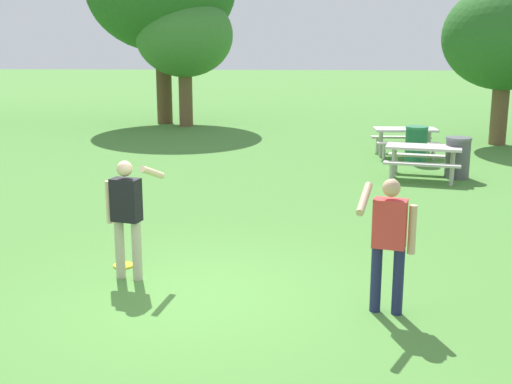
% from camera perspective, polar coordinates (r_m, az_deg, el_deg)
% --- Properties ---
extents(ground_plane, '(120.00, 120.00, 0.00)m').
position_cam_1_polar(ground_plane, '(8.53, -5.07, -8.98)').
color(ground_plane, '#4C8438').
extents(person_thrower, '(0.74, 0.64, 1.64)m').
position_cam_1_polar(person_thrower, '(8.97, -11.11, -1.58)').
color(person_thrower, '#B7AD93').
rests_on(person_thrower, ground).
extents(person_catcher, '(0.74, 0.64, 1.64)m').
position_cam_1_polar(person_catcher, '(7.84, 11.44, -3.76)').
color(person_catcher, '#1E234C').
rests_on(person_catcher, ground).
extents(frisbee, '(0.29, 0.29, 0.03)m').
position_cam_1_polar(frisbee, '(9.74, -11.40, -6.24)').
color(frisbee, yellow).
rests_on(frisbee, ground).
extents(picnic_table_near, '(1.98, 1.78, 0.77)m').
position_cam_1_polar(picnic_table_near, '(15.78, 14.29, 3.15)').
color(picnic_table_near, beige).
rests_on(picnic_table_near, ground).
extents(picnic_table_far, '(1.74, 1.46, 0.77)m').
position_cam_1_polar(picnic_table_far, '(18.74, 12.79, 4.77)').
color(picnic_table_far, beige).
rests_on(picnic_table_far, ground).
extents(trash_can_beside_table, '(0.59, 0.59, 0.96)m').
position_cam_1_polar(trash_can_beside_table, '(17.78, 13.70, 4.02)').
color(trash_can_beside_table, '#1E663D').
rests_on(trash_can_beside_table, ground).
extents(trash_can_further_along, '(0.59, 0.59, 0.96)m').
position_cam_1_polar(trash_can_further_along, '(16.09, 17.07, 2.87)').
color(trash_can_further_along, '#515156').
rests_on(trash_can_further_along, ground).
extents(tree_far_right, '(3.53, 3.53, 4.80)m').
position_cam_1_polar(tree_far_right, '(24.55, -6.24, 13.28)').
color(tree_far_right, brown).
rests_on(tree_far_right, ground).
extents(tree_slender_mid, '(3.72, 3.72, 4.83)m').
position_cam_1_polar(tree_slender_mid, '(21.45, 20.82, 12.41)').
color(tree_slender_mid, brown).
rests_on(tree_slender_mid, ground).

